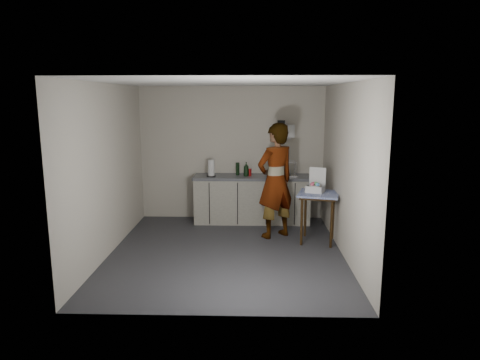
{
  "coord_description": "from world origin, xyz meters",
  "views": [
    {
      "loc": [
        0.39,
        -6.37,
        2.38
      ],
      "look_at": [
        0.2,
        0.45,
        1.07
      ],
      "focal_mm": 32.0,
      "sensor_mm": 36.0,
      "label": 1
    }
  ],
  "objects_px": {
    "soap_bottle": "(246,169)",
    "bakery_box": "(315,187)",
    "dish_rack": "(285,172)",
    "standing_man": "(275,181)",
    "kitchen_counter": "(252,200)",
    "soda_can": "(250,172)",
    "side_table": "(319,199)",
    "dark_bottle": "(238,169)",
    "paper_towel": "(211,168)"
  },
  "relations": [
    {
      "from": "standing_man",
      "to": "dark_bottle",
      "type": "height_order",
      "value": "standing_man"
    },
    {
      "from": "kitchen_counter",
      "to": "bakery_box",
      "type": "distance_m",
      "value": 1.59
    },
    {
      "from": "kitchen_counter",
      "to": "paper_towel",
      "type": "distance_m",
      "value": 1.01
    },
    {
      "from": "kitchen_counter",
      "to": "soap_bottle",
      "type": "relative_size",
      "value": 8.26
    },
    {
      "from": "kitchen_counter",
      "to": "dark_bottle",
      "type": "relative_size",
      "value": 9.22
    },
    {
      "from": "kitchen_counter",
      "to": "paper_towel",
      "type": "height_order",
      "value": "paper_towel"
    },
    {
      "from": "dish_rack",
      "to": "standing_man",
      "type": "bearing_deg",
      "value": -104.71
    },
    {
      "from": "soda_can",
      "to": "dish_rack",
      "type": "xyz_separation_m",
      "value": [
        0.69,
        0.01,
        -0.0
      ]
    },
    {
      "from": "paper_towel",
      "to": "soda_can",
      "type": "bearing_deg",
      "value": 7.04
    },
    {
      "from": "standing_man",
      "to": "dish_rack",
      "type": "xyz_separation_m",
      "value": [
        0.24,
        0.92,
        -0.01
      ]
    },
    {
      "from": "side_table",
      "to": "soap_bottle",
      "type": "bearing_deg",
      "value": 151.4
    },
    {
      "from": "soda_can",
      "to": "paper_towel",
      "type": "relative_size",
      "value": 0.42
    },
    {
      "from": "soap_bottle",
      "to": "bakery_box",
      "type": "height_order",
      "value": "bakery_box"
    },
    {
      "from": "soap_bottle",
      "to": "bakery_box",
      "type": "bearing_deg",
      "value": -41.46
    },
    {
      "from": "paper_towel",
      "to": "bakery_box",
      "type": "height_order",
      "value": "bakery_box"
    },
    {
      "from": "soda_can",
      "to": "dish_rack",
      "type": "relative_size",
      "value": 0.33
    },
    {
      "from": "side_table",
      "to": "standing_man",
      "type": "distance_m",
      "value": 0.79
    },
    {
      "from": "soda_can",
      "to": "bakery_box",
      "type": "bearing_deg",
      "value": -44.58
    },
    {
      "from": "standing_man",
      "to": "soda_can",
      "type": "bearing_deg",
      "value": -98.44
    },
    {
      "from": "kitchen_counter",
      "to": "bakery_box",
      "type": "relative_size",
      "value": 5.69
    },
    {
      "from": "dark_bottle",
      "to": "bakery_box",
      "type": "relative_size",
      "value": 0.62
    },
    {
      "from": "soap_bottle",
      "to": "dark_bottle",
      "type": "distance_m",
      "value": 0.21
    },
    {
      "from": "soda_can",
      "to": "bakery_box",
      "type": "height_order",
      "value": "bakery_box"
    },
    {
      "from": "soap_bottle",
      "to": "kitchen_counter",
      "type": "bearing_deg",
      "value": 21.53
    },
    {
      "from": "dish_rack",
      "to": "bakery_box",
      "type": "xyz_separation_m",
      "value": [
        0.41,
        -1.09,
        -0.05
      ]
    },
    {
      "from": "bakery_box",
      "to": "side_table",
      "type": "bearing_deg",
      "value": -40.64
    },
    {
      "from": "soda_can",
      "to": "soap_bottle",
      "type": "bearing_deg",
      "value": -140.02
    },
    {
      "from": "side_table",
      "to": "standing_man",
      "type": "height_order",
      "value": "standing_man"
    },
    {
      "from": "bakery_box",
      "to": "standing_man",
      "type": "bearing_deg",
      "value": -173.04
    },
    {
      "from": "dish_rack",
      "to": "bakery_box",
      "type": "bearing_deg",
      "value": -69.29
    },
    {
      "from": "dark_bottle",
      "to": "soda_can",
      "type": "bearing_deg",
      "value": -17.29
    },
    {
      "from": "kitchen_counter",
      "to": "bakery_box",
      "type": "bearing_deg",
      "value": -45.56
    },
    {
      "from": "side_table",
      "to": "soap_bottle",
      "type": "xyz_separation_m",
      "value": [
        -1.21,
        1.12,
        0.31
      ]
    },
    {
      "from": "soap_bottle",
      "to": "bakery_box",
      "type": "relative_size",
      "value": 0.69
    },
    {
      "from": "side_table",
      "to": "standing_man",
      "type": "relative_size",
      "value": 0.43
    },
    {
      "from": "side_table",
      "to": "bakery_box",
      "type": "height_order",
      "value": "bakery_box"
    },
    {
      "from": "soap_bottle",
      "to": "dark_bottle",
      "type": "height_order",
      "value": "soap_bottle"
    },
    {
      "from": "dark_bottle",
      "to": "dish_rack",
      "type": "relative_size",
      "value": 0.61
    },
    {
      "from": "dish_rack",
      "to": "bakery_box",
      "type": "relative_size",
      "value": 1.02
    },
    {
      "from": "soap_bottle",
      "to": "soda_can",
      "type": "distance_m",
      "value": 0.11
    },
    {
      "from": "standing_man",
      "to": "dish_rack",
      "type": "height_order",
      "value": "standing_man"
    },
    {
      "from": "side_table",
      "to": "standing_man",
      "type": "bearing_deg",
      "value": 173.72
    },
    {
      "from": "standing_man",
      "to": "dark_bottle",
      "type": "xyz_separation_m",
      "value": [
        -0.68,
        0.99,
        0.05
      ]
    },
    {
      "from": "soap_bottle",
      "to": "paper_towel",
      "type": "bearing_deg",
      "value": -176.95
    },
    {
      "from": "standing_man",
      "to": "soap_bottle",
      "type": "distance_m",
      "value": 1.0
    },
    {
      "from": "side_table",
      "to": "dish_rack",
      "type": "bearing_deg",
      "value": 125.34
    },
    {
      "from": "soda_can",
      "to": "dish_rack",
      "type": "height_order",
      "value": "dish_rack"
    },
    {
      "from": "paper_towel",
      "to": "bakery_box",
      "type": "relative_size",
      "value": 0.81
    },
    {
      "from": "kitchen_counter",
      "to": "standing_man",
      "type": "xyz_separation_m",
      "value": [
        0.4,
        -0.9,
        0.56
      ]
    },
    {
      "from": "kitchen_counter",
      "to": "soap_bottle",
      "type": "distance_m",
      "value": 0.63
    }
  ]
}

